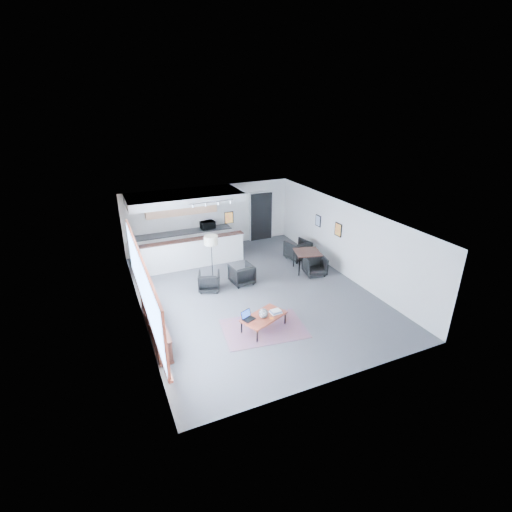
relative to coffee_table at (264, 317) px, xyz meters
name	(u,v)px	position (x,y,z in m)	size (l,w,h in m)	color
room	(253,256)	(0.55, 2.02, 0.93)	(7.02, 9.02, 2.62)	#4B4B4E
window	(143,284)	(-2.91, 1.12, 1.08)	(0.10, 5.95, 1.66)	#8CBFFF
console	(155,323)	(-2.75, 0.97, -0.05)	(0.35, 3.00, 0.80)	#331812
kitchenette	(186,224)	(-0.65, 5.72, 1.00)	(4.20, 1.96, 2.60)	white
doorway	(261,216)	(2.85, 6.44, 0.70)	(1.10, 0.12, 2.15)	black
track_light	(212,203)	(-0.04, 4.22, 2.15)	(1.60, 0.07, 0.15)	silver
wall_art_lower	(338,230)	(4.02, 2.42, 1.18)	(0.03, 0.38, 0.48)	black
wall_art_upper	(318,221)	(4.02, 3.72, 1.13)	(0.03, 0.34, 0.44)	black
kilim_rug	(264,328)	(0.00, 0.00, -0.37)	(2.41, 1.81, 0.01)	brown
coffee_table	(264,317)	(0.00, 0.00, 0.00)	(1.40, 1.10, 0.41)	maroon
laptop	(247,317)	(-0.46, 0.06, 0.10)	(0.40, 0.37, 0.23)	black
ceramic_pot	(263,313)	(-0.04, -0.06, 0.16)	(0.26, 0.26, 0.26)	gray
book_stack	(276,312)	(0.37, 0.01, 0.07)	(0.32, 0.26, 0.09)	silver
coaster	(271,318)	(0.14, -0.18, 0.03)	(0.12, 0.12, 0.01)	#E5590C
armchair_left	(209,280)	(-0.70, 2.76, -0.03)	(0.67, 0.63, 0.69)	black
armchair_right	(242,273)	(0.46, 2.77, 0.00)	(0.73, 0.68, 0.75)	black
floor_lamp	(211,242)	(-0.35, 3.47, 1.03)	(0.47, 0.47, 1.61)	black
dining_table	(307,253)	(3.02, 2.76, 0.30)	(1.08, 1.08, 0.74)	#331812
dining_chair_near	(315,266)	(3.11, 2.36, -0.05)	(0.62, 0.58, 0.64)	black
dining_chair_far	(298,251)	(3.23, 3.80, -0.02)	(0.69, 0.65, 0.71)	black
microwave	(208,224)	(0.34, 6.17, 0.74)	(0.55, 0.31, 0.37)	black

